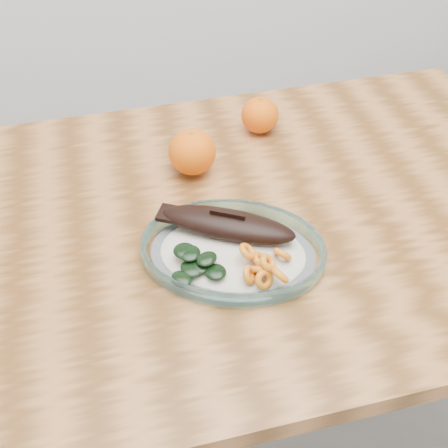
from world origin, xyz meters
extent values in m
plane|color=slate|center=(0.00, 0.00, 0.00)|extent=(3.00, 3.00, 0.00)
cube|color=brown|center=(0.00, 0.00, 0.73)|extent=(1.20, 0.80, 0.04)
cylinder|color=brown|center=(-0.54, 0.34, 0.35)|extent=(0.06, 0.06, 0.71)
cylinder|color=brown|center=(0.54, 0.34, 0.35)|extent=(0.06, 0.06, 0.71)
ellipsoid|color=white|center=(-0.07, -0.10, 0.76)|extent=(0.66, 0.57, 0.01)
torus|color=#99E4ED|center=(-0.07, -0.10, 0.77)|extent=(0.71, 0.71, 0.03)
ellipsoid|color=white|center=(-0.07, -0.10, 0.77)|extent=(0.59, 0.50, 0.02)
ellipsoid|color=black|center=(-0.07, -0.05, 0.80)|extent=(0.24, 0.17, 0.04)
ellipsoid|color=black|center=(-0.07, -0.05, 0.79)|extent=(0.20, 0.15, 0.02)
cube|color=black|center=(-0.15, 0.00, 0.80)|extent=(0.06, 0.06, 0.01)
cube|color=black|center=(-0.07, -0.05, 0.82)|extent=(0.06, 0.03, 0.02)
torus|color=#D0610F|center=(-0.06, -0.16, 0.79)|extent=(0.04, 0.05, 0.04)
torus|color=#D0610F|center=(-0.04, -0.16, 0.79)|extent=(0.04, 0.04, 0.03)
torus|color=#D0610F|center=(-0.04, -0.18, 0.79)|extent=(0.04, 0.04, 0.04)
torus|color=#D0610F|center=(-0.03, -0.15, 0.79)|extent=(0.04, 0.04, 0.04)
torus|color=#D0610F|center=(-0.03, -0.15, 0.79)|extent=(0.04, 0.04, 0.03)
torus|color=#D0610F|center=(-0.03, -0.14, 0.79)|extent=(0.04, 0.05, 0.03)
torus|color=#D0610F|center=(0.01, -0.13, 0.79)|extent=(0.04, 0.05, 0.03)
torus|color=#D0610F|center=(-0.02, -0.19, 0.81)|extent=(0.04, 0.05, 0.04)
torus|color=#D0610F|center=(-0.03, -0.16, 0.81)|extent=(0.04, 0.05, 0.04)
torus|color=#D0610F|center=(-0.05, -0.13, 0.81)|extent=(0.04, 0.05, 0.04)
ellipsoid|color=black|center=(-0.14, -0.13, 0.79)|extent=(0.04, 0.04, 0.01)
ellipsoid|color=black|center=(-0.13, -0.12, 0.79)|extent=(0.05, 0.05, 0.01)
ellipsoid|color=black|center=(-0.14, -0.12, 0.79)|extent=(0.05, 0.05, 0.01)
ellipsoid|color=black|center=(-0.16, -0.14, 0.79)|extent=(0.04, 0.05, 0.01)
ellipsoid|color=black|center=(-0.11, -0.14, 0.79)|extent=(0.04, 0.04, 0.01)
ellipsoid|color=black|center=(-0.13, -0.12, 0.79)|extent=(0.04, 0.05, 0.01)
ellipsoid|color=black|center=(-0.15, -0.09, 0.80)|extent=(0.05, 0.05, 0.01)
ellipsoid|color=black|center=(-0.12, -0.12, 0.80)|extent=(0.05, 0.04, 0.01)
ellipsoid|color=black|center=(-0.14, -0.10, 0.80)|extent=(0.05, 0.05, 0.01)
sphere|color=#FF6105|center=(-0.08, 0.15, 0.80)|extent=(0.09, 0.09, 0.09)
sphere|color=#FF6105|center=(0.08, 0.25, 0.79)|extent=(0.08, 0.08, 0.08)
camera|label=1|loc=(-0.24, -0.71, 1.44)|focal=45.00mm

